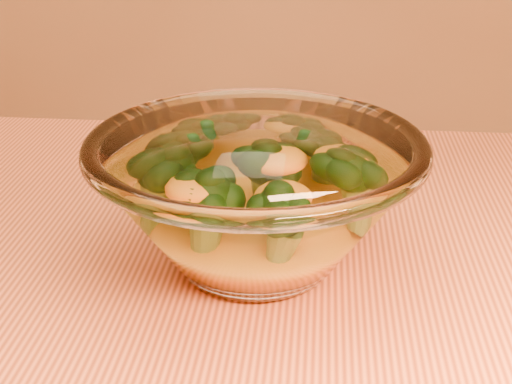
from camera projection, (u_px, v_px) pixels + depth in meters
The scene contains 3 objects.
glass_bowl at pixel (256, 199), 0.50m from camera, with size 0.24×0.24×0.10m.
cheese_sauce at pixel (256, 226), 0.51m from camera, with size 0.14×0.14×0.04m, color yellow.
broccoli_heap at pixel (248, 176), 0.51m from camera, with size 0.15×0.16×0.06m.
Camera 1 is at (-0.06, -0.35, 1.02)m, focal length 50.00 mm.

